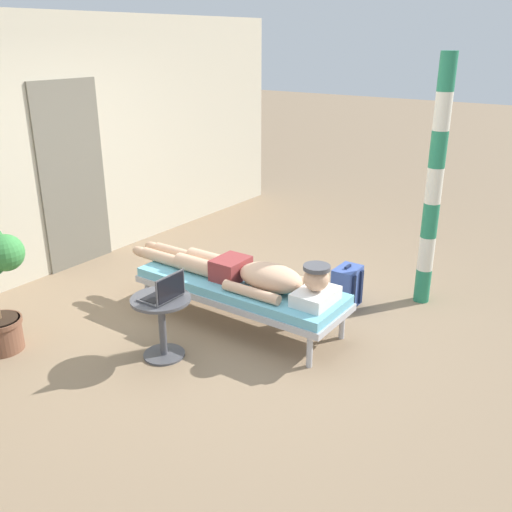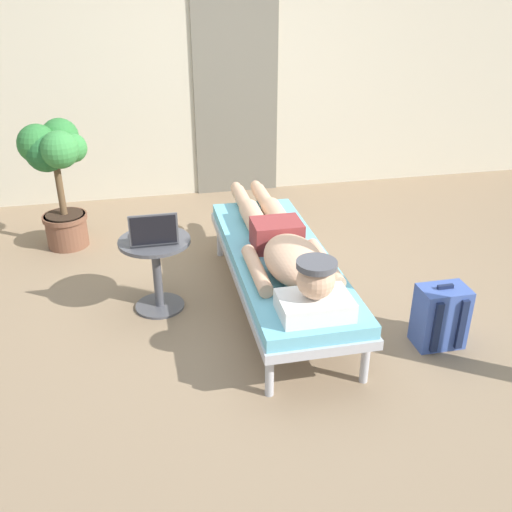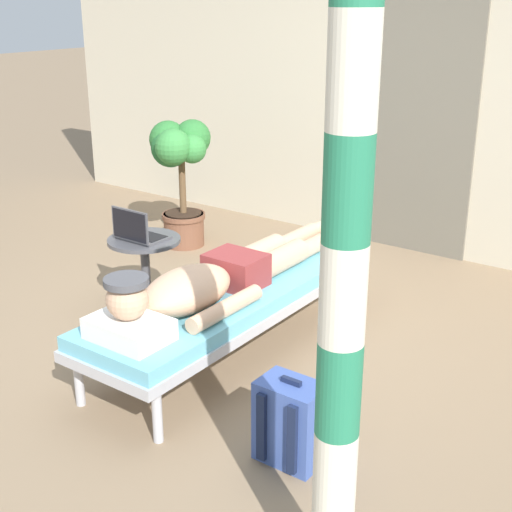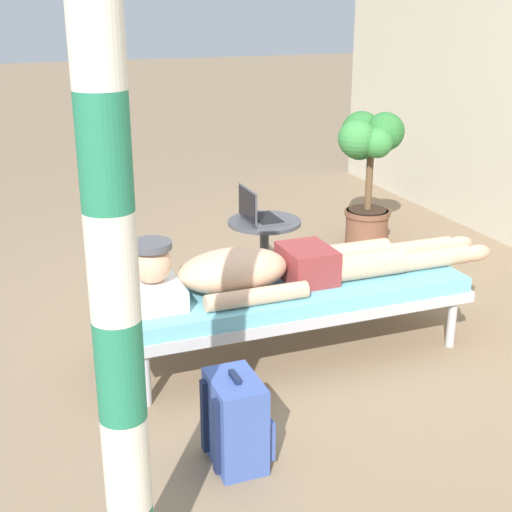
% 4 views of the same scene
% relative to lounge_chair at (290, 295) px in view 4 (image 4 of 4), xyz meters
% --- Properties ---
extents(ground_plane, '(40.00, 40.00, 0.00)m').
position_rel_lounge_chair_xyz_m(ground_plane, '(-0.09, 0.14, -0.35)').
color(ground_plane, '#8C7256').
extents(lounge_chair, '(0.66, 1.98, 0.42)m').
position_rel_lounge_chair_xyz_m(lounge_chair, '(0.00, 0.00, 0.00)').
color(lounge_chair, '#B7B7BC').
rests_on(lounge_chair, ground).
extents(person_reclining, '(0.53, 2.17, 0.33)m').
position_rel_lounge_chair_xyz_m(person_reclining, '(0.00, -0.10, 0.17)').
color(person_reclining, white).
rests_on(person_reclining, lounge_chair).
extents(side_table, '(0.48, 0.48, 0.52)m').
position_rel_lounge_chair_xyz_m(side_table, '(-0.82, 0.17, 0.01)').
color(side_table, '#4C4C51').
rests_on(side_table, ground).
extents(laptop, '(0.31, 0.24, 0.23)m').
position_rel_lounge_chair_xyz_m(laptop, '(-0.82, 0.12, 0.24)').
color(laptop, '#4C4C51').
rests_on(laptop, side_table).
extents(backpack, '(0.30, 0.26, 0.42)m').
position_rel_lounge_chair_xyz_m(backpack, '(0.87, -0.63, -0.15)').
color(backpack, '#3F59A5').
rests_on(backpack, ground).
extents(potted_plant, '(0.53, 0.55, 1.07)m').
position_rel_lounge_chair_xyz_m(potted_plant, '(-1.53, 1.32, 0.38)').
color(potted_plant, brown).
rests_on(potted_plant, ground).
extents(porch_post, '(0.15, 0.15, 2.34)m').
position_rel_lounge_chair_xyz_m(porch_post, '(1.41, -1.19, 0.82)').
color(porch_post, '#267F59').
rests_on(porch_post, ground).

